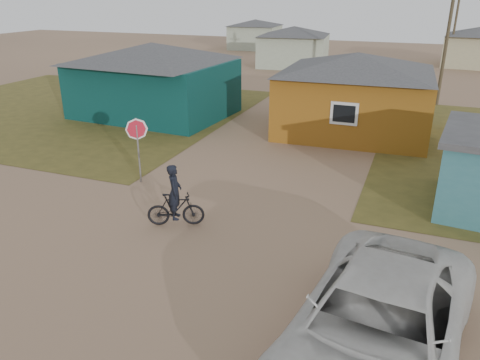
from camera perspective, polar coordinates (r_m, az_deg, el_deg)
name	(u,v)px	position (r m, az deg, el deg)	size (l,w,h in m)	color
ground	(173,262)	(12.59, -8.21, -9.88)	(120.00, 120.00, 0.00)	#916E53
grass_nw	(72,108)	(30.26, -19.76, 8.22)	(20.00, 18.00, 0.00)	brown
house_teal	(154,79)	(27.04, -10.49, 12.06)	(8.93, 7.08, 4.00)	#093230
house_yellow	(355,92)	(23.84, 13.87, 10.34)	(7.72, 6.76, 3.90)	#8F5716
house_pale_west	(294,46)	(44.95, 6.55, 15.93)	(7.04, 6.15, 3.60)	#A6B299
house_beige_east	(480,46)	(49.64, 27.24, 14.30)	(6.95, 6.05, 3.60)	tan
house_pale_north	(255,34)	(58.73, 1.85, 17.39)	(6.28, 5.81, 3.40)	#A6B299
utility_pole_near	(448,36)	(31.31, 23.98, 15.80)	(1.40, 0.20, 8.00)	#4A3E2C
utility_pole_far	(456,21)	(47.31, 24.81, 17.23)	(1.40, 0.20, 8.00)	#4A3E2C
stop_sign	(137,136)	(17.21, -12.43, 5.30)	(0.78, 0.22, 2.43)	gray
cyclist	(175,204)	(14.11, -7.88, -2.87)	(1.77, 1.13, 1.94)	black
vehicle	(377,329)	(9.29, 16.35, -16.99)	(2.97, 6.45, 1.79)	silver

